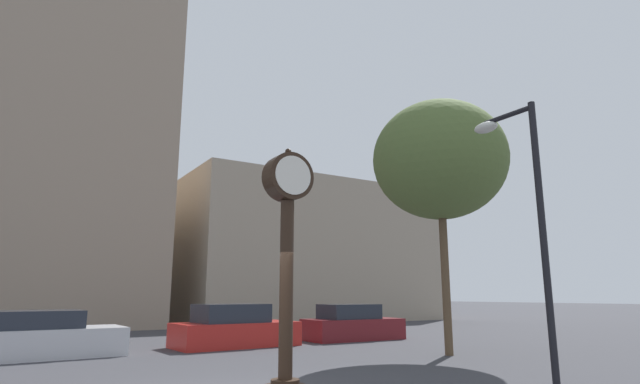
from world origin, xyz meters
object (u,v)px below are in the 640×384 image
object	(u,v)px
street_lamp_right	(522,191)
car_silver	(41,338)
street_clock	(287,239)
bare_tree	(440,160)
car_red	(235,329)
car_maroon	(352,325)

from	to	relation	value
street_lamp_right	car_silver	bearing A→B (deg)	128.88
street_lamp_right	street_clock	bearing A→B (deg)	156.81
bare_tree	street_lamp_right	bearing A→B (deg)	-115.95
street_clock	street_lamp_right	world-z (taller)	street_lamp_right
car_red	street_lamp_right	xyz separation A→B (m)	(2.24, -9.91, 3.25)
car_maroon	bare_tree	world-z (taller)	bare_tree
street_lamp_right	bare_tree	distance (m)	5.24
car_silver	street_clock	bearing A→B (deg)	-69.18
car_silver	car_maroon	xyz separation A→B (m)	(10.68, 0.05, 0.03)
car_red	car_maroon	xyz separation A→B (m)	(4.92, 0.06, -0.02)
car_silver	street_lamp_right	world-z (taller)	street_lamp_right
street_clock	street_lamp_right	bearing A→B (deg)	-23.19
car_maroon	bare_tree	xyz separation A→B (m)	(-0.56, -5.62, 5.26)
car_maroon	car_silver	bearing A→B (deg)	-178.28
street_clock	car_maroon	size ratio (longest dim) A/B	1.17
street_clock	car_maroon	world-z (taller)	street_clock
street_clock	car_red	bearing A→B (deg)	74.08
street_clock	car_maroon	distance (m)	11.01
car_maroon	street_lamp_right	xyz separation A→B (m)	(-2.68, -9.97, 3.27)
street_clock	car_maroon	xyz separation A→B (m)	(7.20, 8.04, -2.19)
car_silver	bare_tree	bearing A→B (deg)	-31.57
street_clock	bare_tree	xyz separation A→B (m)	(6.63, 2.42, 3.07)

